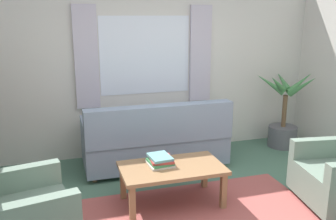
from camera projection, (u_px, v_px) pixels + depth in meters
The scene contains 7 objects.
wall_back at pixel (144, 65), 5.35m from camera, with size 5.32×0.12×2.60m, color silver.
window_with_curtains at pixel (146, 56), 5.23m from camera, with size 1.98×0.07×1.40m.
couch at pixel (156, 141), 4.95m from camera, with size 1.90×0.82×0.92m.
armchair_left at pixel (16, 215), 3.14m from camera, with size 0.97×0.99×0.88m.
coffee_table at pixel (172, 171), 3.96m from camera, with size 1.10×0.64×0.44m.
book_stack_on_table at pixel (160, 160), 3.97m from camera, with size 0.28×0.31×0.10m.
potted_plant at pixel (283, 121), 5.72m from camera, with size 1.02×0.93×1.23m.
Camera 1 is at (-1.23, -2.95, 2.01)m, focal length 39.41 mm.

